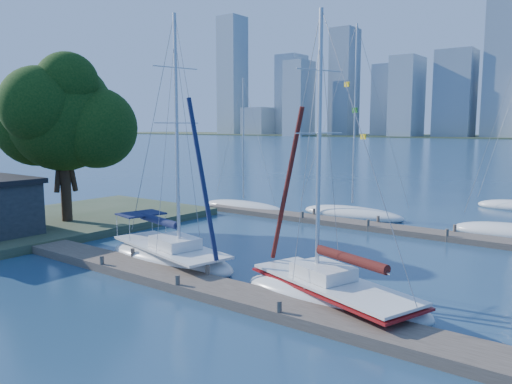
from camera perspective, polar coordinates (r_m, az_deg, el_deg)
The scene contains 9 objects.
ground at distance 21.58m, azimuth -7.19°, elevation -10.88°, with size 700.00×700.00×0.00m, color #172F4C.
near_dock at distance 21.52m, azimuth -7.20°, elevation -10.38°, with size 26.00×2.00×0.40m, color #453C33.
far_dock at distance 33.68m, azimuth 14.79°, elevation -4.05°, with size 30.00×1.80×0.36m, color #453C33.
shore at distance 36.55m, azimuth -23.29°, elevation -3.40°, with size 12.00×22.00×0.50m, color #38472D.
tree at distance 35.19m, azimuth -21.28°, elevation 8.18°, with size 9.10×8.26×11.40m.
sailboat_navy at distance 25.09m, azimuth -9.89°, elevation -5.97°, with size 8.38×4.33×12.42m.
sailboat_maroon at distance 19.54m, azimuth 8.72°, elevation -10.04°, with size 8.22×4.98×11.68m.
bg_boat_0 at distance 40.99m, azimuth -1.42°, elevation -1.68°, with size 8.24×4.06×10.94m.
bg_boat_1 at distance 38.32m, azimuth 10.94°, elevation -2.39°, with size 8.48×4.23×14.50m.
Camera 1 is at (14.35, -14.62, 6.80)m, focal length 35.00 mm.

